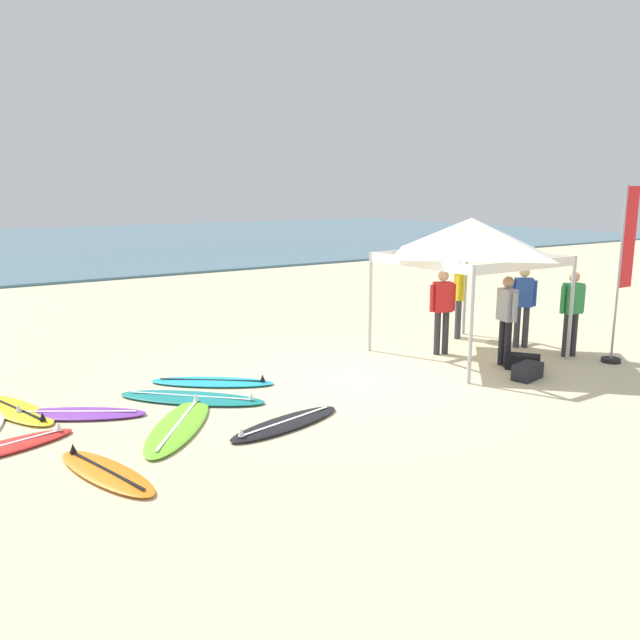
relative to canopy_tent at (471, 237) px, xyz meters
name	(u,v)px	position (x,y,z in m)	size (l,w,h in m)	color
ground_plane	(369,377)	(-2.56, -0.10, -2.39)	(80.00, 80.00, 0.00)	beige
sea	(30,245)	(-2.56, 33.04, -2.34)	(80.00, 36.00, 0.10)	teal
canopy_tent	(471,237)	(0.00, 0.00, 0.00)	(2.88, 2.88, 2.75)	#B7B7BC
surfboard_cyan	(213,382)	(-5.06, 1.06, -2.35)	(2.04, 1.77, 0.19)	#23B2CC
surfboard_lime	(179,425)	(-6.31, -0.57, -2.35)	(1.93, 2.25, 0.19)	#7AD12D
surfboard_black	(285,423)	(-5.03, -1.35, -2.35)	(2.01, 0.90, 0.19)	black
surfboard_orange	(106,472)	(-7.59, -1.54, -2.35)	(0.96, 1.90, 0.19)	orange
surfboard_purple	(76,414)	(-7.40, 0.71, -2.35)	(2.03, 1.59, 0.19)	purple
surfboard_yellow	(14,410)	(-8.13, 1.41, -2.35)	(1.16, 2.17, 0.19)	yellow
surfboard_teal	(192,398)	(-5.69, 0.44, -2.35)	(2.17, 2.16, 0.19)	#19847F
person_red	(442,306)	(-0.35, 0.35, -1.40)	(0.52, 0.33, 1.71)	#2D2D33
person_blue	(523,301)	(1.46, -0.17, -1.40)	(0.46, 0.39, 1.71)	#383842
person_green	(572,308)	(1.66, -1.20, -1.40)	(0.53, 0.32, 1.71)	#2D2D33
person_yellow	(459,295)	(0.99, 1.19, -1.40)	(0.44, 0.40, 1.71)	#383842
person_grey	(506,315)	(0.02, -0.96, -1.40)	(0.30, 0.53, 1.71)	black
banner_flag	(622,281)	(2.07, -1.94, -0.81)	(0.60, 0.36, 3.40)	#99999E
gear_bag_near_tent	(523,362)	(0.12, -1.31, -2.25)	(0.60, 0.32, 0.28)	black
gear_bag_by_pole	(527,371)	(-0.32, -1.77, -2.25)	(0.60, 0.32, 0.28)	#232328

